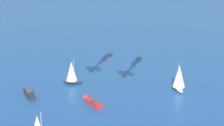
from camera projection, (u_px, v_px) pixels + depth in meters
motorboat_far_stbd at (92, 102)px, 150.35m from camera, size 8.76×9.05×2.91m
motorboat_inshore at (30, 94)px, 156.78m from camera, size 7.68×10.15×2.99m
sailboat_trailing at (179, 78)px, 161.12m from camera, size 6.23×9.07×11.31m
sailboat_ahead at (72, 73)px, 167.92m from camera, size 8.15×4.65×10.38m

